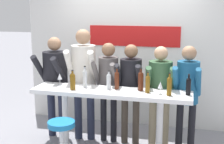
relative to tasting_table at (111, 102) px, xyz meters
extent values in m
cube|color=silver|center=(0.00, 1.40, 0.39)|extent=(3.88, 0.10, 2.42)
cube|color=red|center=(0.08, 1.34, 0.82)|extent=(1.63, 0.02, 0.36)
cube|color=white|center=(0.00, 0.00, 0.15)|extent=(2.28, 0.50, 0.06)
cylinder|color=silver|center=(-0.71, 0.00, -0.33)|extent=(0.09, 0.09, 0.94)
cylinder|color=silver|center=(0.71, 0.00, -0.33)|extent=(0.09, 0.09, 0.94)
cylinder|color=#1972B2|center=(-0.54, -0.53, -0.18)|extent=(0.36, 0.36, 0.07)
cylinder|color=#23283D|center=(-1.16, 0.48, -0.42)|extent=(0.13, 0.13, 0.81)
cylinder|color=#23283D|center=(-0.95, 0.44, -0.42)|extent=(0.13, 0.13, 0.81)
cylinder|color=black|center=(-1.05, 0.46, 0.31)|extent=(0.46, 0.46, 0.64)
sphere|color=#9E7556|center=(-1.05, 0.46, 0.76)|extent=(0.22, 0.22, 0.22)
cylinder|color=black|center=(-1.27, 0.34, 0.35)|extent=(0.17, 0.40, 0.50)
cylinder|color=black|center=(-0.90, 0.27, 0.35)|extent=(0.17, 0.40, 0.50)
cylinder|color=#23283D|center=(-0.68, 0.47, -0.39)|extent=(0.12, 0.12, 0.87)
cylinder|color=#23283D|center=(-0.47, 0.49, -0.39)|extent=(0.12, 0.12, 0.87)
cylinder|color=beige|center=(-0.57, 0.48, 0.40)|extent=(0.42, 0.42, 0.69)
sphere|color=#9E7556|center=(-0.57, 0.48, 0.88)|extent=(0.24, 0.24, 0.24)
cylinder|color=beige|center=(-0.73, 0.29, 0.45)|extent=(0.14, 0.42, 0.53)
cylinder|color=beige|center=(-0.37, 0.33, 0.45)|extent=(0.14, 0.42, 0.53)
cylinder|color=black|center=(-0.25, 0.49, -0.43)|extent=(0.10, 0.10, 0.78)
cylinder|color=black|center=(-0.08, 0.49, -0.43)|extent=(0.10, 0.10, 0.78)
cylinder|color=#514C4C|center=(-0.16, 0.49, 0.26)|extent=(0.32, 0.32, 0.61)
sphere|color=brown|center=(-0.16, 0.49, 0.69)|extent=(0.21, 0.21, 0.21)
cylinder|color=#514C4C|center=(-0.31, 0.35, 0.30)|extent=(0.09, 0.36, 0.47)
cylinder|color=#514C4C|center=(-0.02, 0.33, 0.30)|extent=(0.09, 0.36, 0.47)
cylinder|color=#473D33|center=(0.11, 0.49, -0.44)|extent=(0.11, 0.11, 0.77)
cylinder|color=#473D33|center=(0.29, 0.49, -0.44)|extent=(0.11, 0.11, 0.77)
cylinder|color=black|center=(0.20, 0.49, 0.25)|extent=(0.33, 0.33, 0.61)
sphere|color=brown|center=(0.20, 0.49, 0.68)|extent=(0.21, 0.21, 0.21)
cylinder|color=black|center=(0.04, 0.34, 0.29)|extent=(0.08, 0.36, 0.47)
cylinder|color=black|center=(0.35, 0.34, 0.29)|extent=(0.08, 0.36, 0.47)
cylinder|color=gray|center=(0.56, 0.44, -0.44)|extent=(0.11, 0.11, 0.76)
cylinder|color=gray|center=(0.75, 0.46, -0.44)|extent=(0.11, 0.11, 0.76)
cylinder|color=#335638|center=(0.65, 0.45, 0.24)|extent=(0.38, 0.38, 0.60)
sphere|color=tan|center=(0.65, 0.45, 0.67)|extent=(0.21, 0.21, 0.21)
cylinder|color=#335638|center=(0.50, 0.29, 0.29)|extent=(0.12, 0.37, 0.47)
cylinder|color=#335638|center=(0.83, 0.32, 0.29)|extent=(0.12, 0.37, 0.47)
cylinder|color=black|center=(0.97, 0.42, -0.43)|extent=(0.10, 0.10, 0.78)
cylinder|color=black|center=(1.15, 0.40, -0.43)|extent=(0.10, 0.10, 0.78)
cylinder|color=#19517A|center=(1.06, 0.41, 0.26)|extent=(0.35, 0.35, 0.61)
sphere|color=#9E7556|center=(1.06, 0.41, 0.69)|extent=(0.21, 0.21, 0.21)
cylinder|color=#19517A|center=(0.89, 0.27, 0.31)|extent=(0.10, 0.37, 0.47)
cylinder|color=#19517A|center=(1.20, 0.25, 0.31)|extent=(0.10, 0.37, 0.47)
cylinder|color=#4C1E0F|center=(0.41, 0.10, 0.29)|extent=(0.08, 0.08, 0.23)
sphere|color=#4C1E0F|center=(0.41, 0.10, 0.41)|extent=(0.08, 0.08, 0.08)
cylinder|color=#4C1E0F|center=(0.41, 0.10, 0.45)|extent=(0.03, 0.03, 0.08)
cylinder|color=black|center=(0.41, 0.10, 0.49)|extent=(0.03, 0.03, 0.02)
cylinder|color=#B7BCC1|center=(-0.04, 0.05, 0.27)|extent=(0.07, 0.07, 0.19)
sphere|color=#B7BCC1|center=(-0.04, 0.05, 0.37)|extent=(0.07, 0.07, 0.07)
cylinder|color=#B7BCC1|center=(-0.04, 0.05, 0.40)|extent=(0.03, 0.03, 0.07)
cylinder|color=black|center=(-0.04, 0.05, 0.44)|extent=(0.03, 0.03, 0.01)
cylinder|color=black|center=(1.07, 0.03, 0.28)|extent=(0.07, 0.07, 0.20)
sphere|color=black|center=(1.07, 0.03, 0.38)|extent=(0.07, 0.07, 0.07)
cylinder|color=black|center=(1.07, 0.03, 0.41)|extent=(0.03, 0.03, 0.07)
cylinder|color=black|center=(1.07, 0.03, 0.46)|extent=(0.03, 0.03, 0.01)
cylinder|color=#B7BCC1|center=(-0.41, 0.08, 0.29)|extent=(0.07, 0.07, 0.22)
sphere|color=#B7BCC1|center=(-0.41, 0.08, 0.40)|extent=(0.07, 0.07, 0.07)
cylinder|color=#B7BCC1|center=(-0.41, 0.08, 0.44)|extent=(0.02, 0.02, 0.08)
cylinder|color=black|center=(-0.41, 0.08, 0.49)|extent=(0.03, 0.03, 0.02)
cylinder|color=#4C1E0F|center=(0.07, 0.08, 0.29)|extent=(0.07, 0.07, 0.22)
sphere|color=#4C1E0F|center=(0.07, 0.08, 0.40)|extent=(0.07, 0.07, 0.07)
cylinder|color=#4C1E0F|center=(0.07, 0.08, 0.44)|extent=(0.03, 0.03, 0.08)
cylinder|color=black|center=(0.07, 0.08, 0.48)|extent=(0.03, 0.03, 0.02)
cylinder|color=brown|center=(0.52, 0.01, 0.28)|extent=(0.06, 0.06, 0.21)
sphere|color=brown|center=(0.52, 0.01, 0.38)|extent=(0.06, 0.06, 0.06)
cylinder|color=brown|center=(0.52, 0.01, 0.42)|extent=(0.02, 0.02, 0.07)
cylinder|color=black|center=(0.52, 0.01, 0.46)|extent=(0.03, 0.03, 0.02)
cylinder|color=brown|center=(0.82, -0.06, 0.29)|extent=(0.07, 0.07, 0.22)
sphere|color=brown|center=(0.82, -0.06, 0.40)|extent=(0.07, 0.07, 0.07)
cylinder|color=brown|center=(0.82, -0.06, 0.44)|extent=(0.02, 0.02, 0.08)
cylinder|color=black|center=(0.82, -0.06, 0.48)|extent=(0.03, 0.03, 0.02)
cylinder|color=brown|center=(-0.53, -0.10, 0.28)|extent=(0.08, 0.08, 0.20)
sphere|color=brown|center=(-0.53, -0.10, 0.38)|extent=(0.08, 0.08, 0.08)
cylinder|color=brown|center=(-0.53, -0.10, 0.41)|extent=(0.03, 0.03, 0.07)
cylinder|color=black|center=(-0.53, -0.10, 0.46)|extent=(0.03, 0.03, 0.01)
cylinder|color=silver|center=(0.70, -0.04, 0.18)|extent=(0.06, 0.06, 0.01)
cylinder|color=silver|center=(0.70, -0.04, 0.22)|extent=(0.01, 0.01, 0.08)
cone|color=silver|center=(0.70, -0.04, 0.31)|extent=(0.07, 0.07, 0.09)
cylinder|color=silver|center=(-0.83, 0.11, 0.18)|extent=(0.06, 0.06, 0.01)
cylinder|color=silver|center=(-0.83, 0.11, 0.22)|extent=(0.01, 0.01, 0.08)
cone|color=silver|center=(-0.83, 0.11, 0.31)|extent=(0.07, 0.07, 0.09)
camera|label=1|loc=(1.06, -4.14, 1.35)|focal=50.00mm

